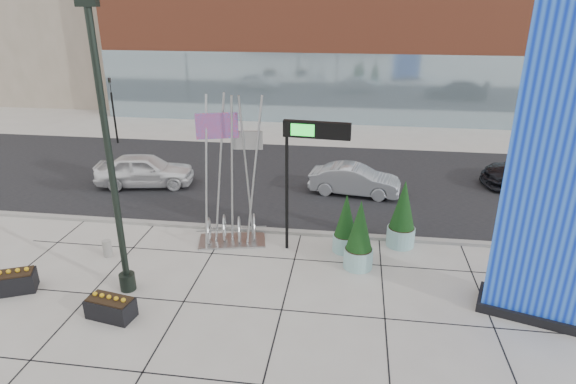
# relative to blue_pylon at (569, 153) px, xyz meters

# --- Properties ---
(ground) EXTENTS (160.00, 160.00, 0.00)m
(ground) POSITION_rel_blue_pylon_xyz_m (-8.28, 0.12, -4.87)
(ground) COLOR #9E9991
(ground) RESTS_ON ground
(street_asphalt) EXTENTS (80.00, 12.00, 0.02)m
(street_asphalt) POSITION_rel_blue_pylon_xyz_m (-8.28, 10.12, -4.86)
(street_asphalt) COLOR black
(street_asphalt) RESTS_ON ground
(curb_edge) EXTENTS (80.00, 0.30, 0.12)m
(curb_edge) POSITION_rel_blue_pylon_xyz_m (-8.28, 4.12, -4.81)
(curb_edge) COLOR gray
(curb_edge) RESTS_ON ground
(tower_podium) EXTENTS (34.00, 10.00, 11.00)m
(tower_podium) POSITION_rel_blue_pylon_xyz_m (-7.28, 27.12, 0.63)
(tower_podium) COLOR #A34B2F
(tower_podium) RESTS_ON ground
(tower_glass_front) EXTENTS (34.00, 0.60, 5.00)m
(tower_glass_front) POSITION_rel_blue_pylon_xyz_m (-7.28, 22.32, -2.37)
(tower_glass_front) COLOR #8CA5B2
(tower_glass_front) RESTS_ON ground
(blue_pylon) EXTENTS (3.29, 2.22, 10.08)m
(blue_pylon) POSITION_rel_blue_pylon_xyz_m (0.00, 0.00, 0.00)
(blue_pylon) COLOR #0D2FD1
(blue_pylon) RESTS_ON ground
(lamp_post) EXTENTS (0.57, 0.49, 8.90)m
(lamp_post) POSITION_rel_blue_pylon_xyz_m (-12.24, -0.47, -1.23)
(lamp_post) COLOR black
(lamp_post) RESTS_ON ground
(public_art_sculpture) EXTENTS (2.66, 1.72, 5.59)m
(public_art_sculpture) POSITION_rel_blue_pylon_xyz_m (-9.76, 3.12, -3.40)
(public_art_sculpture) COLOR #ACAFB1
(public_art_sculpture) RESTS_ON ground
(concrete_bollard) EXTENTS (0.31, 0.31, 0.61)m
(concrete_bollard) POSITION_rel_blue_pylon_xyz_m (-13.89, 1.44, -4.57)
(concrete_bollard) COLOR gray
(concrete_bollard) RESTS_ON ground
(overhead_street_sign) EXTENTS (2.27, 0.42, 4.80)m
(overhead_street_sign) POSITION_rel_blue_pylon_xyz_m (-6.85, 2.92, -0.75)
(overhead_street_sign) COLOR black
(overhead_street_sign) RESTS_ON ground
(round_planter_east) EXTENTS (1.03, 1.03, 2.57)m
(round_planter_east) POSITION_rel_blue_pylon_xyz_m (-3.53, 3.72, -3.66)
(round_planter_east) COLOR #90C2C2
(round_planter_east) RESTS_ON ground
(round_planter_mid) EXTENTS (0.99, 0.99, 2.47)m
(round_planter_mid) POSITION_rel_blue_pylon_xyz_m (-5.08, 1.92, -3.70)
(round_planter_mid) COLOR #90C2C2
(round_planter_mid) RESTS_ON ground
(round_planter_west) EXTENTS (0.89, 0.89, 2.21)m
(round_planter_west) POSITION_rel_blue_pylon_xyz_m (-5.56, 3.02, -3.82)
(round_planter_west) COLOR #90C2C2
(round_planter_west) RESTS_ON ground
(box_planter_north) EXTENTS (1.44, 0.91, 0.74)m
(box_planter_north) POSITION_rel_blue_pylon_xyz_m (-12.08, -1.88, -4.53)
(box_planter_north) COLOR black
(box_planter_north) RESTS_ON ground
(box_planter_south) EXTENTS (1.58, 1.23, 0.78)m
(box_planter_south) POSITION_rel_blue_pylon_xyz_m (-15.78, -1.08, -4.51)
(box_planter_south) COLOR black
(box_planter_south) RESTS_ON ground
(car_white_west) EXTENTS (4.90, 2.65, 1.58)m
(car_white_west) POSITION_rel_blue_pylon_xyz_m (-15.40, 8.27, -4.08)
(car_white_west) COLOR white
(car_white_west) RESTS_ON ground
(car_silver_mid) EXTENTS (4.32, 1.98, 1.37)m
(car_silver_mid) POSITION_rel_blue_pylon_xyz_m (-5.29, 8.57, -4.19)
(car_silver_mid) COLOR #9EA0A5
(car_silver_mid) RESTS_ON ground
(car_dark_east) EXTENTS (5.81, 3.02, 1.61)m
(car_dark_east) POSITION_rel_blue_pylon_xyz_m (3.60, 10.75, -4.07)
(car_dark_east) COLOR black
(car_dark_east) RESTS_ON ground
(traffic_signal) EXTENTS (0.15, 0.18, 4.10)m
(traffic_signal) POSITION_rel_blue_pylon_xyz_m (-20.28, 15.12, -2.57)
(traffic_signal) COLOR black
(traffic_signal) RESTS_ON ground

